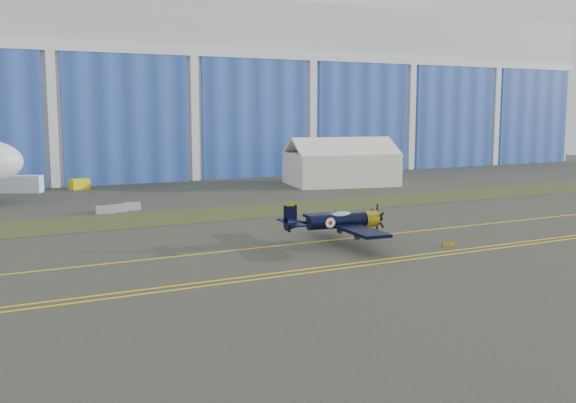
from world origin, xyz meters
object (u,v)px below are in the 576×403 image
shipping_container (22,184)px  tug (79,184)px  warbird (337,221)px  tent (341,161)px

shipping_container → tug: shipping_container is taller
warbird → shipping_container: size_ratio=2.44×
shipping_container → warbird: bearing=-44.5°
warbird → tug: bearing=108.3°
tent → tug: bearing=173.6°
tug → warbird: bearing=-91.1°
warbird → tent: tent is taller
warbird → tent: bearing=63.2°
tent → shipping_container: (-44.78, 12.22, -2.49)m
tent → shipping_container: 46.49m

